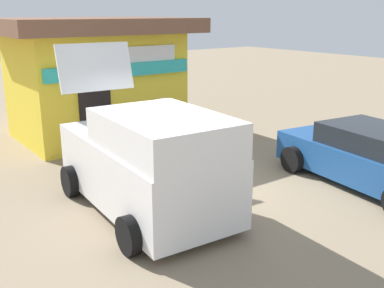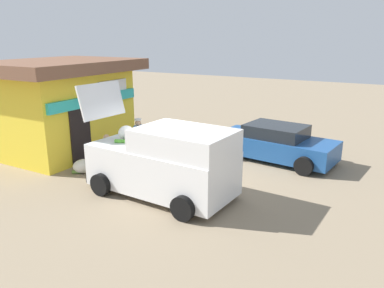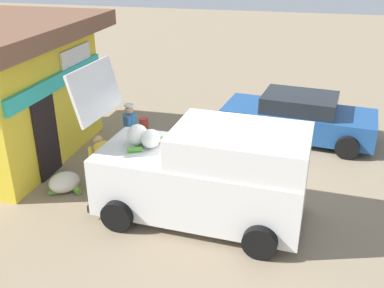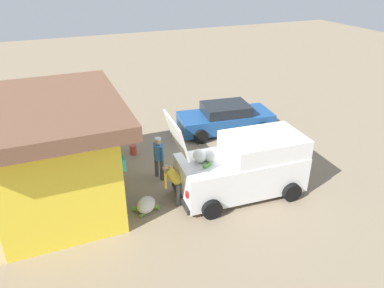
% 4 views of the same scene
% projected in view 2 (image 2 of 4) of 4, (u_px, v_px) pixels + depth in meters
% --- Properties ---
extents(ground_plane, '(60.00, 60.00, 0.00)m').
position_uv_depth(ground_plane, '(180.00, 179.00, 11.96)').
color(ground_plane, gray).
extents(storefront_bar, '(5.48, 4.24, 3.52)m').
position_uv_depth(storefront_bar, '(63.00, 105.00, 14.40)').
color(storefront_bar, yellow).
rests_on(storefront_bar, ground_plane).
extents(delivery_van, '(2.42, 4.54, 3.04)m').
position_uv_depth(delivery_van, '(165.00, 162.00, 10.51)').
color(delivery_van, white).
rests_on(delivery_van, ground_plane).
extents(parked_sedan, '(2.53, 4.45, 1.31)m').
position_uv_depth(parked_sedan, '(275.00, 143.00, 13.72)').
color(parked_sedan, '#1E4C8C').
rests_on(parked_sedan, ground_plane).
extents(vendor_standing, '(0.55, 0.42, 1.62)m').
position_uv_depth(vendor_standing, '(139.00, 138.00, 13.27)').
color(vendor_standing, '#4C4C51').
rests_on(vendor_standing, ground_plane).
extents(customer_bending, '(0.68, 0.70, 1.35)m').
position_uv_depth(customer_bending, '(109.00, 153.00, 11.96)').
color(customer_bending, '#4C4C51').
rests_on(customer_bending, ground_plane).
extents(unloaded_banana_pile, '(0.90, 0.89, 0.47)m').
position_uv_depth(unloaded_banana_pile, '(84.00, 166.00, 12.50)').
color(unloaded_banana_pile, silver).
rests_on(unloaded_banana_pile, ground_plane).
extents(paint_bucket, '(0.29, 0.29, 0.40)m').
position_uv_depth(paint_bucket, '(163.00, 142.00, 15.47)').
color(paint_bucket, '#BF3F33').
rests_on(paint_bucket, ground_plane).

